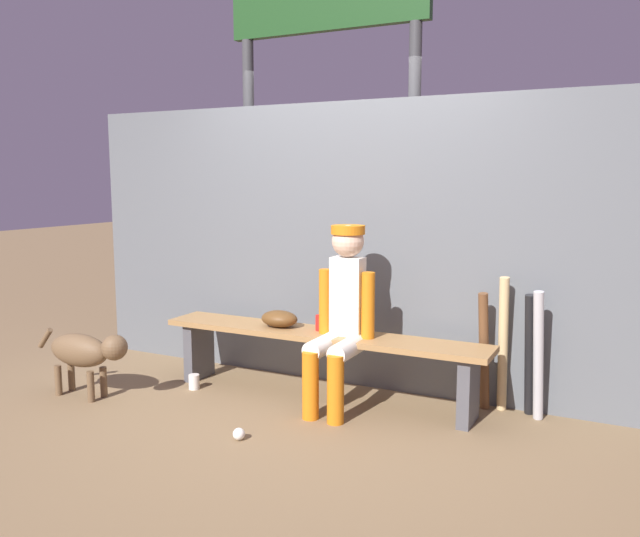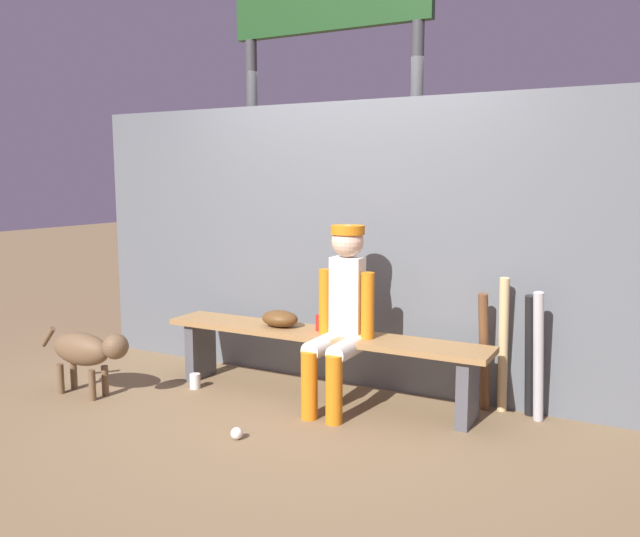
{
  "view_description": "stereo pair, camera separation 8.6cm",
  "coord_description": "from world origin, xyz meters",
  "px_view_note": "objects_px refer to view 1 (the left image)",
  "views": [
    {
      "loc": [
        2.0,
        -3.98,
        1.56
      ],
      "look_at": [
        0.0,
        0.0,
        0.94
      ],
      "focal_mm": 36.35,
      "sensor_mm": 36.0,
      "label": 1
    },
    {
      "loc": [
        2.08,
        -3.94,
        1.56
      ],
      "look_at": [
        0.0,
        0.0,
        0.94
      ],
      "focal_mm": 36.35,
      "sensor_mm": 36.0,
      "label": 2
    }
  ],
  "objects_px": {
    "player_seated": "(341,310)",
    "baseball": "(239,434)",
    "bat_aluminum_silver": "(538,356)",
    "bat_aluminum_black": "(530,355)",
    "cup_on_bench": "(321,323)",
    "baseball_glove": "(279,319)",
    "cup_on_ground": "(194,382)",
    "dugout_bench": "(320,347)",
    "bat_wood_dark": "(484,352)",
    "scoreboard": "(332,30)",
    "dog": "(85,352)",
    "bat_wood_natural": "(503,345)"
  },
  "relations": [
    {
      "from": "dugout_bench",
      "to": "scoreboard",
      "type": "relative_size",
      "value": 0.61
    },
    {
      "from": "dog",
      "to": "cup_on_bench",
      "type": "bearing_deg",
      "value": 27.28
    },
    {
      "from": "baseball_glove",
      "to": "baseball",
      "type": "bearing_deg",
      "value": -75.46
    },
    {
      "from": "bat_aluminum_black",
      "to": "cup_on_ground",
      "type": "relative_size",
      "value": 7.51
    },
    {
      "from": "bat_wood_natural",
      "to": "cup_on_bench",
      "type": "bearing_deg",
      "value": -167.38
    },
    {
      "from": "baseball_glove",
      "to": "dog",
      "type": "height_order",
      "value": "baseball_glove"
    },
    {
      "from": "baseball_glove",
      "to": "bat_wood_dark",
      "type": "distance_m",
      "value": 1.45
    },
    {
      "from": "player_seated",
      "to": "baseball",
      "type": "distance_m",
      "value": 1.05
    },
    {
      "from": "bat_aluminum_black",
      "to": "cup_on_ground",
      "type": "distance_m",
      "value": 2.4
    },
    {
      "from": "baseball_glove",
      "to": "dog",
      "type": "distance_m",
      "value": 1.4
    },
    {
      "from": "bat_aluminum_black",
      "to": "dog",
      "type": "relative_size",
      "value": 0.98
    },
    {
      "from": "cup_on_bench",
      "to": "dog",
      "type": "relative_size",
      "value": 0.13
    },
    {
      "from": "bat_aluminum_black",
      "to": "cup_on_bench",
      "type": "xyz_separation_m",
      "value": [
        -1.39,
        -0.26,
        0.13
      ]
    },
    {
      "from": "cup_on_bench",
      "to": "scoreboard",
      "type": "height_order",
      "value": "scoreboard"
    },
    {
      "from": "scoreboard",
      "to": "baseball",
      "type": "bearing_deg",
      "value": -80.81
    },
    {
      "from": "player_seated",
      "to": "dog",
      "type": "height_order",
      "value": "player_seated"
    },
    {
      "from": "bat_wood_natural",
      "to": "scoreboard",
      "type": "bearing_deg",
      "value": 155.85
    },
    {
      "from": "dugout_bench",
      "to": "bat_wood_natural",
      "type": "bearing_deg",
      "value": 14.53
    },
    {
      "from": "baseball_glove",
      "to": "cup_on_ground",
      "type": "bearing_deg",
      "value": -158.13
    },
    {
      "from": "baseball",
      "to": "dog",
      "type": "distance_m",
      "value": 1.45
    },
    {
      "from": "bat_wood_natural",
      "to": "cup_on_ground",
      "type": "height_order",
      "value": "bat_wood_natural"
    },
    {
      "from": "bat_wood_natural",
      "to": "dugout_bench",
      "type": "bearing_deg",
      "value": -165.47
    },
    {
      "from": "dugout_bench",
      "to": "bat_aluminum_black",
      "type": "bearing_deg",
      "value": 12.35
    },
    {
      "from": "bat_aluminum_black",
      "to": "baseball",
      "type": "height_order",
      "value": "bat_aluminum_black"
    },
    {
      "from": "baseball_glove",
      "to": "bat_aluminum_silver",
      "type": "bearing_deg",
      "value": 7.3
    },
    {
      "from": "dugout_bench",
      "to": "dog",
      "type": "distance_m",
      "value": 1.68
    },
    {
      "from": "scoreboard",
      "to": "bat_wood_dark",
      "type": "bearing_deg",
      "value": -26.87
    },
    {
      "from": "player_seated",
      "to": "baseball_glove",
      "type": "relative_size",
      "value": 4.46
    },
    {
      "from": "player_seated",
      "to": "baseball_glove",
      "type": "xyz_separation_m",
      "value": [
        -0.54,
        0.11,
        -0.13
      ]
    },
    {
      "from": "cup_on_bench",
      "to": "scoreboard",
      "type": "relative_size",
      "value": 0.03
    },
    {
      "from": "dugout_bench",
      "to": "bat_aluminum_silver",
      "type": "distance_m",
      "value": 1.46
    },
    {
      "from": "cup_on_ground",
      "to": "dugout_bench",
      "type": "bearing_deg",
      "value": 14.51
    },
    {
      "from": "bat_aluminum_black",
      "to": "cup_on_ground",
      "type": "bearing_deg",
      "value": -166.78
    },
    {
      "from": "player_seated",
      "to": "bat_aluminum_silver",
      "type": "relative_size",
      "value": 1.44
    },
    {
      "from": "bat_wood_dark",
      "to": "player_seated",
      "type": "bearing_deg",
      "value": -156.16
    },
    {
      "from": "baseball_glove",
      "to": "cup_on_ground",
      "type": "relative_size",
      "value": 2.55
    },
    {
      "from": "cup_on_ground",
      "to": "dog",
      "type": "height_order",
      "value": "dog"
    },
    {
      "from": "bat_wood_dark",
      "to": "bat_aluminum_silver",
      "type": "bearing_deg",
      "value": -7.95
    },
    {
      "from": "bat_aluminum_silver",
      "to": "baseball",
      "type": "relative_size",
      "value": 11.69
    },
    {
      "from": "player_seated",
      "to": "baseball_glove",
      "type": "height_order",
      "value": "player_seated"
    },
    {
      "from": "dog",
      "to": "bat_wood_natural",
      "type": "bearing_deg",
      "value": 21.04
    },
    {
      "from": "player_seated",
      "to": "cup_on_bench",
      "type": "height_order",
      "value": "player_seated"
    },
    {
      "from": "bat_aluminum_black",
      "to": "player_seated",
      "type": "bearing_deg",
      "value": -160.54
    },
    {
      "from": "dugout_bench",
      "to": "player_seated",
      "type": "bearing_deg",
      "value": -27.63
    },
    {
      "from": "dugout_bench",
      "to": "dog",
      "type": "xyz_separation_m",
      "value": [
        -1.51,
        -0.73,
        -0.04
      ]
    },
    {
      "from": "bat_aluminum_silver",
      "to": "scoreboard",
      "type": "xyz_separation_m",
      "value": [
        -1.86,
        0.81,
        2.34
      ]
    },
    {
      "from": "dugout_bench",
      "to": "bat_wood_dark",
      "type": "bearing_deg",
      "value": 14.27
    },
    {
      "from": "bat_wood_natural",
      "to": "baseball",
      "type": "height_order",
      "value": "bat_wood_natural"
    },
    {
      "from": "baseball_glove",
      "to": "baseball",
      "type": "height_order",
      "value": "baseball_glove"
    },
    {
      "from": "baseball_glove",
      "to": "cup_on_ground",
      "type": "height_order",
      "value": "baseball_glove"
    }
  ]
}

